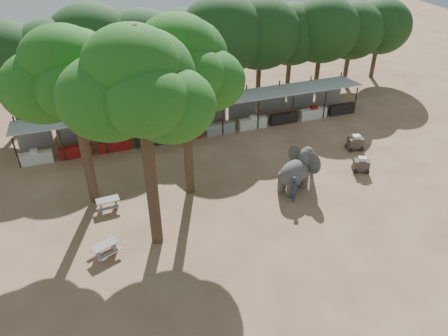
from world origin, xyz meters
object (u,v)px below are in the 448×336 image
object	(u,v)px
yard_tree_left	(68,77)
handler	(294,189)
yard_tree_back	(181,65)
cart_front	(361,164)
yard_tree_center	(137,87)
cart_back	(355,142)
elephant	(298,169)
picnic_table_far	(108,202)
picnic_table_near	(105,248)

from	to	relation	value
yard_tree_left	handler	size ratio (longest dim) A/B	6.25
yard_tree_back	cart_front	xyz separation A→B (m)	(12.06, -1.75, -7.98)
yard_tree_center	cart_back	bearing A→B (deg)	17.05
yard_tree_left	cart_back	distance (m)	20.82
yard_tree_left	yard_tree_back	size ratio (longest dim) A/B	0.97
yard_tree_center	elephant	xyz separation A→B (m)	(10.00, 2.07, -7.88)
elephant	yard_tree_left	bearing A→B (deg)	143.10
yard_tree_left	picnic_table_far	world-z (taller)	yard_tree_left
elephant	cart_front	bearing A→B (deg)	-22.15
yard_tree_back	picnic_table_near	bearing A→B (deg)	-142.72
yard_tree_back	picnic_table_far	distance (m)	9.59
picnic_table_near	picnic_table_far	distance (m)	4.09
yard_tree_back	handler	xyz separation A→B (m)	(6.10, -3.23, -7.66)
cart_back	picnic_table_far	bearing A→B (deg)	-167.33
yard_tree_left	cart_back	size ratio (longest dim) A/B	8.28
yard_tree_center	handler	size ratio (longest dim) A/B	6.83
elephant	picnic_table_far	size ratio (longest dim) A/B	2.42
elephant	cart_front	size ratio (longest dim) A/B	2.59
handler	cart_front	world-z (taller)	handler
picnic_table_near	cart_back	distance (m)	19.85
picnic_table_near	yard_tree_back	bearing A→B (deg)	15.10
cart_front	cart_back	xyz separation A→B (m)	(1.32, 2.77, 0.03)
yard_tree_back	picnic_table_near	xyz separation A→B (m)	(-5.73, -4.36, -8.08)
yard_tree_left	picnic_table_far	size ratio (longest dim) A/B	7.53
yard_tree_left	handler	bearing A→B (deg)	-19.29
yard_tree_left	cart_front	world-z (taller)	yard_tree_left
yard_tree_center	picnic_table_near	xyz separation A→B (m)	(-2.73, -0.36, -8.75)
cart_front	cart_back	size ratio (longest dim) A/B	1.03
elephant	cart_front	world-z (taller)	elephant
elephant	picnic_table_near	xyz separation A→B (m)	(-12.73, -2.43, -0.87)
picnic_table_near	handler	bearing A→B (deg)	-16.74
cart_back	yard_tree_left	bearing A→B (deg)	-171.38
yard_tree_center	cart_front	bearing A→B (deg)	8.50
yard_tree_center	handler	xyz separation A→B (m)	(9.10, 0.77, -8.33)
cart_back	yard_tree_center	bearing A→B (deg)	-154.40
picnic_table_far	yard_tree_back	bearing A→B (deg)	-0.26
handler	picnic_table_far	distance (m)	11.61
yard_tree_left	cart_front	size ratio (longest dim) A/B	8.07
yard_tree_left	picnic_table_near	distance (m)	9.42
yard_tree_left	handler	world-z (taller)	yard_tree_left
picnic_table_far	cart_front	size ratio (longest dim) A/B	1.07
yard_tree_back	cart_front	world-z (taller)	yard_tree_back
yard_tree_center	cart_back	size ratio (longest dim) A/B	9.04
cart_front	cart_back	world-z (taller)	cart_back
picnic_table_far	cart_front	distance (m)	17.25
yard_tree_center	cart_back	world-z (taller)	yard_tree_center
picnic_table_near	cart_back	size ratio (longest dim) A/B	1.33
elephant	handler	world-z (taller)	elephant
elephant	handler	bearing A→B (deg)	-149.07
cart_back	elephant	bearing A→B (deg)	-146.58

